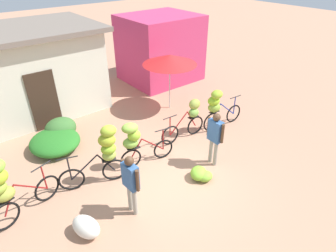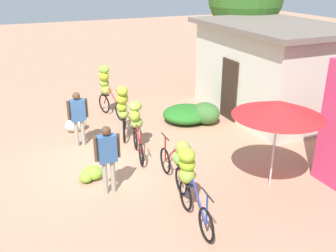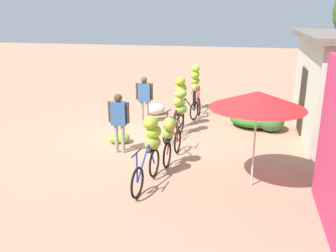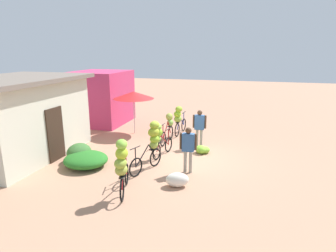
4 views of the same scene
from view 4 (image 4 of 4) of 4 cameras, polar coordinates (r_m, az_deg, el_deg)
ground_plane at (r=11.30m, az=2.88°, el=-6.22°), size 60.00×60.00×0.00m
building_low at (r=12.48m, az=-27.59°, el=1.53°), size 5.38×3.76×3.06m
shop_pink at (r=16.82m, az=-13.07°, el=5.52°), size 3.20×2.80×2.90m
hedge_bush_front_left at (r=10.77m, az=-15.87°, el=-6.39°), size 1.48×1.57×0.52m
hedge_bush_front_right at (r=11.31m, az=-17.09°, el=-5.01°), size 0.99×0.87×0.69m
market_umbrella at (r=14.19m, az=-6.79°, el=6.07°), size 1.98×1.98×2.10m
bicycle_leftmost at (r=8.12m, az=-9.04°, el=-7.34°), size 1.65×0.62×1.73m
bicycle_near_pile at (r=10.02m, az=-3.16°, el=-2.95°), size 1.66×0.69×1.67m
bicycle_center_loaded at (r=10.96m, az=-1.87°, el=-2.17°), size 1.60×0.53×1.41m
bicycle_by_shop at (r=13.05m, az=0.11°, el=0.12°), size 1.68×0.42×1.26m
bicycle_rightmost at (r=13.91m, az=2.13°, el=1.63°), size 1.70×0.47×1.47m
banana_pile_on_ground at (r=11.77m, az=6.80°, el=-4.64°), size 0.67×0.72×0.33m
produce_sack at (r=8.95m, az=1.83°, el=-10.53°), size 0.62×0.80×0.44m
person_vendor at (r=12.26m, az=6.22°, el=0.25°), size 0.21×0.58×1.62m
person_bystander at (r=9.66m, az=3.99°, el=-3.83°), size 0.23×0.58×1.59m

